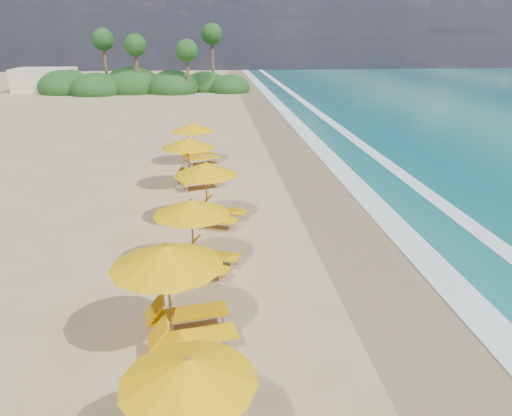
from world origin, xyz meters
name	(u,v)px	position (x,y,z in m)	size (l,w,h in m)	color
ground	(256,239)	(0.00, 0.00, 0.00)	(160.00, 160.00, 0.00)	tan
wet_sand	(362,234)	(4.00, 0.00, 0.01)	(4.00, 160.00, 0.01)	#8D7854
surf_foam	(431,231)	(6.70, 0.00, 0.03)	(4.00, 160.00, 0.01)	white
station_0	(201,407)	(-1.84, -9.68, 1.31)	(2.76, 2.62, 2.33)	olive
station_1	(178,287)	(-2.42, -5.98, 1.50)	(3.20, 3.05, 2.68)	olive
station_2	(198,231)	(-2.03, -2.29, 1.36)	(3.18, 3.15, 2.42)	olive
station_3	(211,189)	(-1.60, 1.68, 1.42)	(3.30, 3.27, 2.53)	olive
station_4	(193,159)	(-2.43, 6.46, 1.42)	(3.24, 3.18, 2.54)	olive
station_5	(196,140)	(-2.36, 10.96, 1.35)	(3.10, 3.05, 2.41)	olive
treeline	(141,84)	(-9.94, 45.51, 1.00)	(25.80, 8.80, 9.74)	#163D14
beach_building	(45,80)	(-22.00, 48.00, 1.40)	(7.00, 5.00, 2.80)	beige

